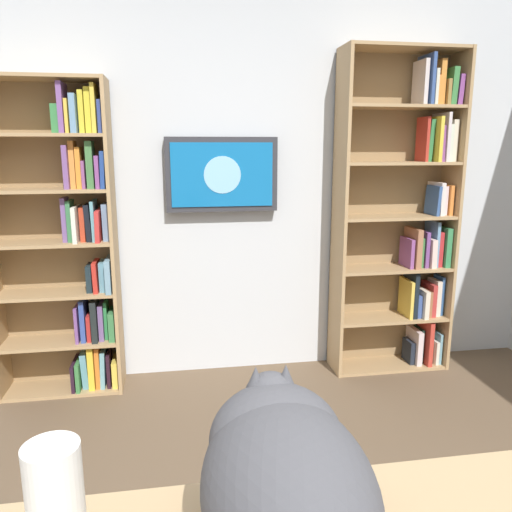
{
  "coord_description": "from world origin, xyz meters",
  "views": [
    {
      "loc": [
        0.37,
        1.16,
        1.56
      ],
      "look_at": [
        0.01,
        -1.07,
        1.06
      ],
      "focal_mm": 35.29,
      "sensor_mm": 36.0,
      "label": 1
    }
  ],
  "objects_px": {
    "wall_mounted_tv": "(222,175)",
    "paper_towel_roll": "(55,501)",
    "cat": "(284,475)",
    "bookshelf_left": "(407,219)",
    "bookshelf_right": "(68,244)"
  },
  "relations": [
    {
      "from": "bookshelf_right",
      "to": "wall_mounted_tv",
      "type": "relative_size",
      "value": 2.68
    },
    {
      "from": "cat",
      "to": "wall_mounted_tv",
      "type": "bearing_deg",
      "value": -92.87
    },
    {
      "from": "bookshelf_right",
      "to": "cat",
      "type": "height_order",
      "value": "bookshelf_right"
    },
    {
      "from": "cat",
      "to": "paper_towel_roll",
      "type": "relative_size",
      "value": 2.64
    },
    {
      "from": "bookshelf_right",
      "to": "cat",
      "type": "xyz_separation_m",
      "value": [
        -0.85,
        2.37,
        -0.04
      ]
    },
    {
      "from": "wall_mounted_tv",
      "to": "cat",
      "type": "xyz_separation_m",
      "value": [
        0.12,
        2.46,
        -0.45
      ]
    },
    {
      "from": "cat",
      "to": "bookshelf_right",
      "type": "bearing_deg",
      "value": -70.26
    },
    {
      "from": "paper_towel_roll",
      "to": "bookshelf_left",
      "type": "bearing_deg",
      "value": -128.39
    },
    {
      "from": "bookshelf_right",
      "to": "paper_towel_roll",
      "type": "bearing_deg",
      "value": 99.99
    },
    {
      "from": "wall_mounted_tv",
      "to": "bookshelf_right",
      "type": "bearing_deg",
      "value": 5.13
    },
    {
      "from": "bookshelf_left",
      "to": "wall_mounted_tv",
      "type": "distance_m",
      "value": 1.31
    },
    {
      "from": "bookshelf_left",
      "to": "wall_mounted_tv",
      "type": "relative_size",
      "value": 2.99
    },
    {
      "from": "bookshelf_right",
      "to": "paper_towel_roll",
      "type": "xyz_separation_m",
      "value": [
        -0.41,
        2.31,
        -0.08
      ]
    },
    {
      "from": "cat",
      "to": "paper_towel_roll",
      "type": "xyz_separation_m",
      "value": [
        0.44,
        -0.06,
        -0.05
      ]
    },
    {
      "from": "wall_mounted_tv",
      "to": "paper_towel_roll",
      "type": "xyz_separation_m",
      "value": [
        0.57,
        2.4,
        -0.5
      ]
    }
  ]
}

